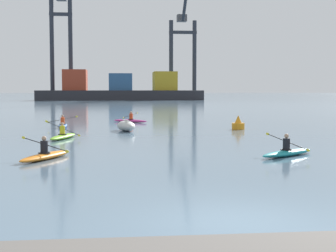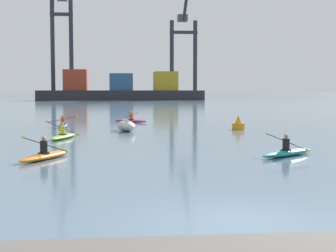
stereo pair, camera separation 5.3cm
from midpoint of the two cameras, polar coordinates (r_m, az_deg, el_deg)
ground_plane at (r=10.91m, az=8.46°, el=-10.82°), size 800.00×800.00×0.00m
container_barge at (r=135.66m, az=-5.54°, el=4.12°), size 43.89×11.78×8.08m
gantry_crane_west at (r=143.26m, az=-12.19°, el=10.60°), size 6.30×17.98×40.89m
gantry_crane_west_mid at (r=147.32m, az=1.73°, el=9.51°), size 8.13×18.19×35.46m
capsized_dinghy at (r=33.97m, az=-4.88°, el=0.02°), size 1.62×2.77×0.76m
channel_buoy at (r=35.59m, az=8.00°, el=0.20°), size 0.90×0.90×1.00m
kayak_teal at (r=21.74m, az=13.46°, el=-2.91°), size 3.10×2.49×0.95m
kayak_blue at (r=37.74m, az=-12.00°, el=0.09°), size 2.26×3.41×0.95m
kayak_lime at (r=29.06m, az=-11.99°, el=-1.12°), size 2.08×3.43×1.08m
kayak_magenta at (r=42.83m, az=-4.38°, el=0.65°), size 3.09×2.50×0.95m
kayak_orange at (r=20.75m, az=-13.92°, el=-3.25°), size 2.06×3.31×0.95m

